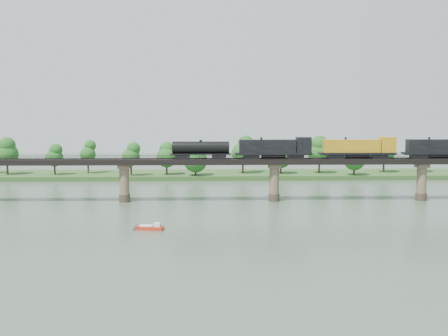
{
  "coord_description": "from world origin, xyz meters",
  "views": [
    {
      "loc": [
        -18.05,
        -118.62,
        24.5
      ],
      "look_at": [
        -13.48,
        30.0,
        9.0
      ],
      "focal_mm": 45.0,
      "sensor_mm": 36.0,
      "label": 1
    }
  ],
  "objects": [
    {
      "name": "far_bank",
      "position": [
        0.0,
        85.0,
        0.8
      ],
      "size": [
        300.0,
        24.0,
        1.6
      ],
      "primitive_type": "cube",
      "color": "#294E1F",
      "rests_on": "ground"
    },
    {
      "name": "bridge",
      "position": [
        0.0,
        30.0,
        5.46
      ],
      "size": [
        236.0,
        30.0,
        11.5
      ],
      "color": "#473A2D",
      "rests_on": "ground"
    },
    {
      "name": "ground",
      "position": [
        0.0,
        0.0,
        0.0
      ],
      "size": [
        400.0,
        400.0,
        0.0
      ],
      "primitive_type": "plane",
      "color": "#3C4D3D",
      "rests_on": "ground"
    },
    {
      "name": "bridge_superstructure",
      "position": [
        0.0,
        30.0,
        11.79
      ],
      "size": [
        220.0,
        4.9,
        0.75
      ],
      "color": "black",
      "rests_on": "bridge"
    },
    {
      "name": "far_treeline",
      "position": [
        -8.21,
        80.52,
        8.83
      ],
      "size": [
        289.06,
        17.54,
        13.6
      ],
      "color": "#382619",
      "rests_on": "far_bank"
    },
    {
      "name": "freight_train",
      "position": [
        14.93,
        30.0,
        14.22
      ],
      "size": [
        82.79,
        3.23,
        5.7
      ],
      "color": "black",
      "rests_on": "bridge"
    },
    {
      "name": "motorboat",
      "position": [
        -29.58,
        -5.34,
        0.51
      ],
      "size": [
        5.63,
        3.0,
        1.5
      ],
      "rotation": [
        0.0,
        0.0,
        -0.21
      ],
      "color": "red",
      "rests_on": "ground"
    }
  ]
}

